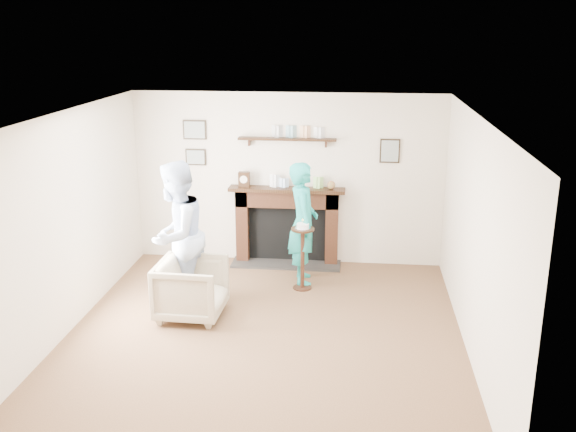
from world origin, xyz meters
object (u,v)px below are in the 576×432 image
object	(u,v)px
armchair	(193,316)
man	(180,305)
woman	(303,281)
pedestal_table	(303,246)

from	to	relation	value
armchair	man	bearing A→B (deg)	41.02
armchair	woman	world-z (taller)	woman
woman	pedestal_table	bearing A→B (deg)	174.42
armchair	man	world-z (taller)	man
armchair	man	distance (m)	0.38
man	woman	xyz separation A→B (m)	(1.48, 0.96, 0.00)
armchair	pedestal_table	world-z (taller)	pedestal_table
armchair	woman	xyz separation A→B (m)	(1.23, 1.25, 0.00)
man	pedestal_table	xyz separation A→B (m)	(1.50, 0.70, 0.60)
man	pedestal_table	world-z (taller)	pedestal_table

